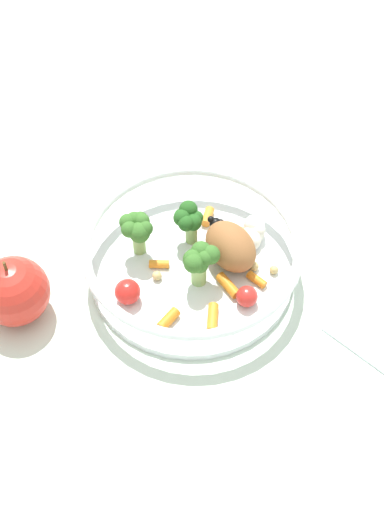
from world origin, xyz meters
TOP-DOWN VIEW (x-y plane):
  - ground_plane at (0.00, 0.00)m, footprint 2.40×2.40m
  - food_container at (-0.01, -0.01)m, footprint 0.26×0.26m
  - loose_apple at (-0.22, 0.00)m, footprint 0.08×0.08m

SIDE VIEW (x-z plane):
  - ground_plane at x=0.00m, z-range 0.00..0.00m
  - food_container at x=-0.01m, z-range 0.00..0.07m
  - loose_apple at x=-0.22m, z-range -0.01..0.09m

